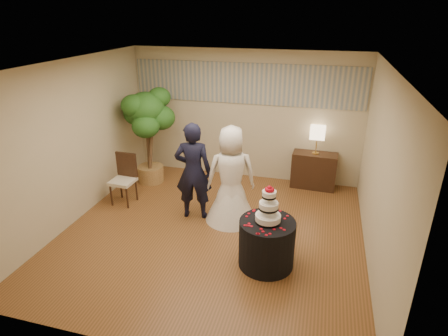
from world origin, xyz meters
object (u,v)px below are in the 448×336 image
(table_lamp, at_px, (317,140))
(cake_table, at_px, (267,243))
(ficus_tree, at_px, (148,136))
(bride, at_px, (231,175))
(groom, at_px, (193,171))
(side_chair, at_px, (123,180))
(console, at_px, (314,170))
(wedding_cake, at_px, (269,204))

(table_lamp, bearing_deg, cake_table, -100.54)
(table_lamp, xyz_separation_m, ficus_tree, (-3.47, -0.65, -0.01))
(bride, relative_size, cake_table, 2.15)
(bride, height_order, table_lamp, bride)
(cake_table, relative_size, ficus_tree, 0.39)
(groom, height_order, side_chair, groom)
(groom, distance_m, ficus_tree, 1.86)
(console, distance_m, table_lamp, 0.67)
(groom, height_order, console, groom)
(groom, bearing_deg, table_lamp, -148.88)
(bride, relative_size, console, 1.91)
(cake_table, height_order, side_chair, side_chair)
(groom, distance_m, side_chair, 1.56)
(ficus_tree, bearing_deg, groom, -39.40)
(groom, bearing_deg, bride, 174.46)
(wedding_cake, bearing_deg, side_chair, 158.40)
(bride, xyz_separation_m, ficus_tree, (-2.11, 1.11, 0.17))
(console, xyz_separation_m, table_lamp, (0.00, 0.00, 0.67))
(table_lamp, bearing_deg, groom, -138.25)
(groom, height_order, cake_table, groom)
(console, distance_m, side_chair, 3.94)
(cake_table, xyz_separation_m, ficus_tree, (-2.93, 2.25, 0.68))
(bride, bearing_deg, console, -146.28)
(groom, distance_m, table_lamp, 2.74)
(bride, bearing_deg, cake_table, 107.64)
(wedding_cake, height_order, side_chair, wedding_cake)
(groom, xyz_separation_m, console, (2.04, 1.82, -0.51))
(table_lamp, height_order, ficus_tree, ficus_tree)
(groom, relative_size, table_lamp, 3.09)
(console, height_order, side_chair, side_chair)
(wedding_cake, relative_size, side_chair, 0.58)
(side_chair, bearing_deg, ficus_tree, 88.54)
(groom, xyz_separation_m, cake_table, (1.50, -1.07, -0.53))
(cake_table, distance_m, table_lamp, 3.03)
(table_lamp, bearing_deg, bride, -127.79)
(table_lamp, xyz_separation_m, side_chair, (-3.55, -1.71, -0.56))
(groom, bearing_deg, side_chair, -15.04)
(groom, height_order, bride, groom)
(cake_table, relative_size, wedding_cake, 1.43)
(groom, height_order, table_lamp, groom)
(groom, distance_m, bride, 0.68)
(bride, distance_m, console, 2.29)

